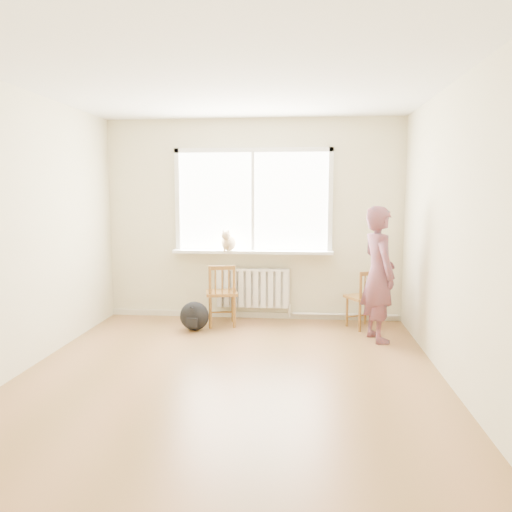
% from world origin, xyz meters
% --- Properties ---
extents(floor, '(4.50, 4.50, 0.00)m').
position_xyz_m(floor, '(0.00, 0.00, 0.00)').
color(floor, '#96663D').
rests_on(floor, ground).
extents(ceiling, '(4.50, 4.50, 0.00)m').
position_xyz_m(ceiling, '(0.00, 0.00, 2.70)').
color(ceiling, white).
rests_on(ceiling, back_wall).
extents(back_wall, '(4.00, 0.01, 2.70)m').
position_xyz_m(back_wall, '(0.00, 2.25, 1.35)').
color(back_wall, beige).
rests_on(back_wall, ground).
extents(window, '(2.12, 0.05, 1.42)m').
position_xyz_m(window, '(0.00, 2.22, 1.66)').
color(window, white).
rests_on(window, back_wall).
extents(windowsill, '(2.15, 0.22, 0.04)m').
position_xyz_m(windowsill, '(0.00, 2.14, 0.93)').
color(windowsill, white).
rests_on(windowsill, back_wall).
extents(radiator, '(1.00, 0.12, 0.55)m').
position_xyz_m(radiator, '(0.00, 2.16, 0.44)').
color(radiator, white).
rests_on(radiator, back_wall).
extents(heating_pipe, '(1.40, 0.04, 0.04)m').
position_xyz_m(heating_pipe, '(1.25, 2.19, 0.08)').
color(heating_pipe, silver).
rests_on(heating_pipe, back_wall).
extents(baseboard, '(4.00, 0.03, 0.08)m').
position_xyz_m(baseboard, '(0.00, 2.23, 0.04)').
color(baseboard, beige).
rests_on(baseboard, ground).
extents(chair_left, '(0.47, 0.45, 0.81)m').
position_xyz_m(chair_left, '(-0.36, 1.77, 0.41)').
color(chair_left, olive).
rests_on(chair_left, floor).
extents(chair_right, '(0.50, 0.49, 0.75)m').
position_xyz_m(chair_right, '(1.46, 1.81, 0.38)').
color(chair_right, olive).
rests_on(chair_right, floor).
extents(person, '(0.52, 0.66, 1.57)m').
position_xyz_m(person, '(1.55, 1.32, 0.78)').
color(person, '#C74277').
rests_on(person, floor).
extents(cat, '(0.23, 0.44, 0.30)m').
position_xyz_m(cat, '(-0.31, 2.05, 1.07)').
color(cat, beige).
rests_on(cat, windowsill).
extents(backpack, '(0.39, 0.32, 0.36)m').
position_xyz_m(backpack, '(-0.67, 1.53, 0.18)').
color(backpack, black).
rests_on(backpack, floor).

